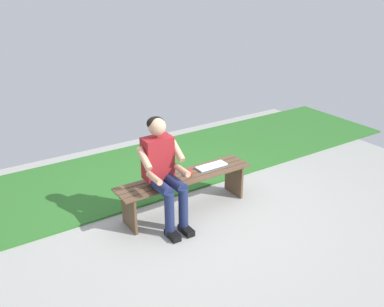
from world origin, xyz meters
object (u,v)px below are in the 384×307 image
object	(u,v)px
person_seated	(163,168)
book_open	(212,166)
apple	(189,173)
bench_near	(185,184)

from	to	relation	value
person_seated	book_open	xyz separation A→B (m)	(-0.77, -0.13, -0.23)
apple	book_open	world-z (taller)	apple
bench_near	person_seated	world-z (taller)	person_seated
person_seated	apple	distance (m)	0.45
person_seated	apple	bearing A→B (deg)	-169.14
bench_near	person_seated	xyz separation A→B (m)	(0.36, 0.10, 0.35)
apple	book_open	size ratio (longest dim) A/B	0.19
bench_near	apple	distance (m)	0.16
person_seated	bench_near	bearing A→B (deg)	-164.03
apple	book_open	xyz separation A→B (m)	(-0.37, -0.06, -0.03)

